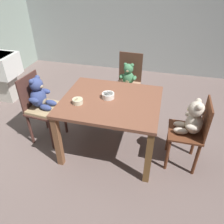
% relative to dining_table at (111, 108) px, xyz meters
% --- Properties ---
extents(ground_plane, '(5.20, 5.20, 0.04)m').
position_rel_dining_table_xyz_m(ground_plane, '(0.00, 0.00, -0.62)').
color(ground_plane, '#6E5C58').
extents(dining_table, '(1.10, 0.93, 0.71)m').
position_rel_dining_table_xyz_m(dining_table, '(0.00, 0.00, 0.00)').
color(dining_table, brown).
rests_on(dining_table, ground_plane).
extents(teddy_chair_near_right, '(0.36, 0.38, 0.85)m').
position_rel_dining_table_xyz_m(teddy_chair_near_right, '(0.90, -0.04, -0.03)').
color(teddy_chair_near_right, '#5A2F1B').
rests_on(teddy_chair_near_right, ground_plane).
extents(teddy_chair_far_center, '(0.39, 0.43, 0.93)m').
position_rel_dining_table_xyz_m(teddy_chair_far_center, '(0.04, 0.82, -0.06)').
color(teddy_chair_far_center, '#4E3224').
rests_on(teddy_chair_far_center, ground_plane).
extents(teddy_chair_near_left, '(0.41, 0.43, 0.89)m').
position_rel_dining_table_xyz_m(teddy_chair_near_left, '(-0.89, -0.02, -0.02)').
color(teddy_chair_near_left, '#4D2D26').
rests_on(teddy_chair_near_left, ground_plane).
extents(porridge_bowl_white_center, '(0.14, 0.15, 0.13)m').
position_rel_dining_table_xyz_m(porridge_bowl_white_center, '(-0.04, 0.04, 0.14)').
color(porridge_bowl_white_center, white).
rests_on(porridge_bowl_white_center, dining_table).
extents(porridge_bowl_cream_near_left, '(0.11, 0.12, 0.11)m').
position_rel_dining_table_xyz_m(porridge_bowl_cream_near_left, '(-0.33, -0.16, 0.13)').
color(porridge_bowl_cream_near_left, beige).
rests_on(porridge_bowl_cream_near_left, dining_table).
extents(sink_basin, '(0.54, 0.43, 0.80)m').
position_rel_dining_table_xyz_m(sink_basin, '(-2.05, 0.74, -0.08)').
color(sink_basin, '#B7B2A8').
rests_on(sink_basin, ground_plane).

